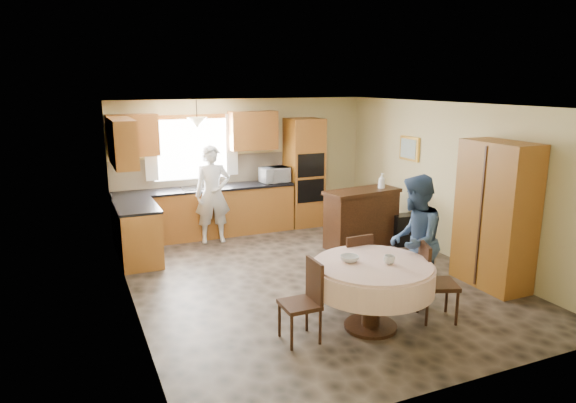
% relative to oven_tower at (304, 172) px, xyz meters
% --- Properties ---
extents(floor, '(5.00, 6.00, 0.01)m').
position_rel_oven_tower_xyz_m(floor, '(-1.15, -2.69, -1.06)').
color(floor, brown).
rests_on(floor, ground).
extents(ceiling, '(5.00, 6.00, 0.01)m').
position_rel_oven_tower_xyz_m(ceiling, '(-1.15, -2.69, 1.44)').
color(ceiling, white).
rests_on(ceiling, wall_back).
extents(wall_back, '(5.00, 0.02, 2.50)m').
position_rel_oven_tower_xyz_m(wall_back, '(-1.15, 0.31, 0.19)').
color(wall_back, '#CEC084').
rests_on(wall_back, floor).
extents(wall_front, '(5.00, 0.02, 2.50)m').
position_rel_oven_tower_xyz_m(wall_front, '(-1.15, -5.69, 0.19)').
color(wall_front, '#CEC084').
rests_on(wall_front, floor).
extents(wall_left, '(0.02, 6.00, 2.50)m').
position_rel_oven_tower_xyz_m(wall_left, '(-3.65, -2.69, 0.19)').
color(wall_left, '#CEC084').
rests_on(wall_left, floor).
extents(wall_right, '(0.02, 6.00, 2.50)m').
position_rel_oven_tower_xyz_m(wall_right, '(1.35, -2.69, 0.19)').
color(wall_right, '#CEC084').
rests_on(wall_right, floor).
extents(window, '(1.40, 0.03, 1.10)m').
position_rel_oven_tower_xyz_m(window, '(-2.15, 0.29, 0.54)').
color(window, white).
rests_on(window, wall_back).
extents(curtain_left, '(0.22, 0.02, 1.15)m').
position_rel_oven_tower_xyz_m(curtain_left, '(-2.90, 0.24, 0.59)').
color(curtain_left, white).
rests_on(curtain_left, wall_back).
extents(curtain_right, '(0.22, 0.02, 1.15)m').
position_rel_oven_tower_xyz_m(curtain_right, '(-1.40, 0.24, 0.59)').
color(curtain_right, white).
rests_on(curtain_right, wall_back).
extents(base_cab_back, '(3.30, 0.60, 0.88)m').
position_rel_oven_tower_xyz_m(base_cab_back, '(-2.00, 0.01, -0.62)').
color(base_cab_back, '#BB6E31').
rests_on(base_cab_back, floor).
extents(counter_back, '(3.30, 0.64, 0.04)m').
position_rel_oven_tower_xyz_m(counter_back, '(-2.00, 0.01, -0.16)').
color(counter_back, black).
rests_on(counter_back, base_cab_back).
extents(base_cab_left, '(0.60, 1.20, 0.88)m').
position_rel_oven_tower_xyz_m(base_cab_left, '(-3.35, -0.89, -0.62)').
color(base_cab_left, '#BB6E31').
rests_on(base_cab_left, floor).
extents(counter_left, '(0.64, 1.20, 0.04)m').
position_rel_oven_tower_xyz_m(counter_left, '(-3.35, -0.89, -0.16)').
color(counter_left, black).
rests_on(counter_left, base_cab_left).
extents(backsplash, '(3.30, 0.02, 0.55)m').
position_rel_oven_tower_xyz_m(backsplash, '(-2.00, 0.30, 0.12)').
color(backsplash, '#CAB28E').
rests_on(backsplash, wall_back).
extents(wall_cab_left, '(0.85, 0.33, 0.72)m').
position_rel_oven_tower_xyz_m(wall_cab_left, '(-3.20, 0.15, 0.85)').
color(wall_cab_left, '#B4672D').
rests_on(wall_cab_left, wall_back).
extents(wall_cab_right, '(0.90, 0.33, 0.72)m').
position_rel_oven_tower_xyz_m(wall_cab_right, '(-1.00, 0.15, 0.85)').
color(wall_cab_right, '#B4672D').
rests_on(wall_cab_right, wall_back).
extents(wall_cab_side, '(0.33, 1.20, 0.72)m').
position_rel_oven_tower_xyz_m(wall_cab_side, '(-3.48, -0.89, 0.85)').
color(wall_cab_side, '#B4672D').
rests_on(wall_cab_side, wall_left).
extents(oven_tower, '(0.66, 0.62, 2.12)m').
position_rel_oven_tower_xyz_m(oven_tower, '(0.00, 0.00, 0.00)').
color(oven_tower, '#BB6E31').
rests_on(oven_tower, floor).
extents(oven_upper, '(0.56, 0.01, 0.45)m').
position_rel_oven_tower_xyz_m(oven_upper, '(0.00, -0.31, 0.19)').
color(oven_upper, black).
rests_on(oven_upper, oven_tower).
extents(oven_lower, '(0.56, 0.01, 0.45)m').
position_rel_oven_tower_xyz_m(oven_lower, '(0.00, -0.31, -0.31)').
color(oven_lower, black).
rests_on(oven_lower, oven_tower).
extents(pendant, '(0.36, 0.36, 0.18)m').
position_rel_oven_tower_xyz_m(pendant, '(-2.15, -0.19, 1.06)').
color(pendant, beige).
rests_on(pendant, ceiling).
extents(sideboard, '(1.38, 0.70, 0.95)m').
position_rel_oven_tower_xyz_m(sideboard, '(0.31, -1.69, -0.59)').
color(sideboard, '#3E2011').
rests_on(sideboard, floor).
extents(space_heater, '(0.44, 0.34, 0.55)m').
position_rel_oven_tower_xyz_m(space_heater, '(1.05, -1.92, -0.79)').
color(space_heater, black).
rests_on(space_heater, floor).
extents(cupboard, '(0.53, 1.07, 2.03)m').
position_rel_oven_tower_xyz_m(cupboard, '(1.07, -3.91, -0.04)').
color(cupboard, '#BB6E31').
rests_on(cupboard, floor).
extents(dining_table, '(1.40, 1.40, 0.80)m').
position_rel_oven_tower_xyz_m(dining_table, '(-1.20, -4.37, -0.44)').
color(dining_table, '#3E2011').
rests_on(dining_table, floor).
extents(chair_left, '(0.40, 0.40, 0.91)m').
position_rel_oven_tower_xyz_m(chair_left, '(-2.01, -4.30, -0.55)').
color(chair_left, '#3E2011').
rests_on(chair_left, floor).
extents(chair_back, '(0.41, 0.41, 0.93)m').
position_rel_oven_tower_xyz_m(chair_back, '(-1.00, -3.65, -0.55)').
color(chair_back, '#3E2011').
rests_on(chair_back, floor).
extents(chair_right, '(0.54, 0.54, 0.96)m').
position_rel_oven_tower_xyz_m(chair_right, '(-0.41, -4.46, -0.53)').
color(chair_right, '#3E2011').
rests_on(chair_right, floor).
extents(framed_picture, '(0.06, 0.52, 0.43)m').
position_rel_oven_tower_xyz_m(framed_picture, '(1.32, -1.58, 0.59)').
color(framed_picture, gold).
rests_on(framed_picture, wall_right).
extents(microwave, '(0.56, 0.41, 0.29)m').
position_rel_oven_tower_xyz_m(microwave, '(-0.65, -0.04, 0.01)').
color(microwave, silver).
rests_on(microwave, counter_back).
extents(person_sink, '(0.68, 0.49, 1.74)m').
position_rel_oven_tower_xyz_m(person_sink, '(-1.97, -0.39, -0.19)').
color(person_sink, silver).
rests_on(person_sink, floor).
extents(person_dining, '(1.04, 1.04, 1.70)m').
position_rel_oven_tower_xyz_m(person_dining, '(-0.35, -4.00, -0.21)').
color(person_dining, '#344C72').
rests_on(person_dining, floor).
extents(bowl_sideboard, '(0.20, 0.20, 0.05)m').
position_rel_oven_tower_xyz_m(bowl_sideboard, '(0.04, -1.69, -0.09)').
color(bowl_sideboard, '#B2B2B2').
rests_on(bowl_sideboard, sideboard).
extents(bottle_sideboard, '(0.14, 0.14, 0.32)m').
position_rel_oven_tower_xyz_m(bottle_sideboard, '(0.69, -1.69, 0.05)').
color(bottle_sideboard, silver).
rests_on(bottle_sideboard, sideboard).
extents(cup_table, '(0.16, 0.16, 0.10)m').
position_rel_oven_tower_xyz_m(cup_table, '(-1.04, -4.47, -0.21)').
color(cup_table, '#B2B2B2').
rests_on(cup_table, dining_table).
extents(bowl_table, '(0.22, 0.22, 0.07)m').
position_rel_oven_tower_xyz_m(bowl_table, '(-1.42, -4.22, -0.22)').
color(bowl_table, '#B2B2B2').
rests_on(bowl_table, dining_table).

